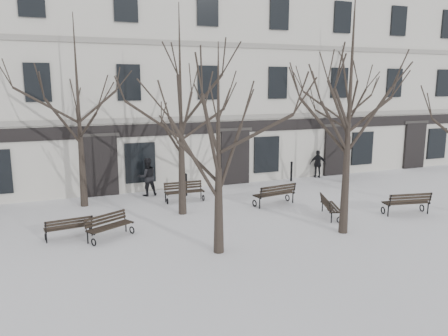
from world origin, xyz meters
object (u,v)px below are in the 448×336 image
bench_0 (109,225)px  bench_2 (407,202)px  bench_4 (275,194)px  tree_1 (218,125)px  bench_1 (69,227)px  tree_2 (351,86)px  bench_5 (330,206)px  bench_3 (184,191)px

bench_0 → bench_2: bearing=-36.8°
bench_2 → bench_4: bearing=-26.2°
tree_1 → bench_1: bearing=145.2°
tree_1 → bench_1: tree_1 is taller
bench_1 → bench_4: size_ratio=0.81×
bench_2 → tree_1: bearing=17.0°
tree_2 → bench_5: tree_2 is taller
bench_0 → bench_3: bench_3 is taller
bench_4 → bench_2: bearing=134.3°
bench_2 → bench_0: bearing=2.6°
bench_0 → bench_5: size_ratio=1.00×
bench_4 → tree_2: bearing=88.8°
tree_2 → bench_1: bearing=162.4°
tree_1 → bench_4: (4.32, 4.27, -3.56)m
bench_3 → bench_5: 6.60m
bench_0 → bench_4: size_ratio=0.87×
tree_1 → bench_2: size_ratio=3.28×
tree_1 → bench_0: bearing=139.8°
bench_1 → bench_5: size_ratio=0.94×
bench_2 → bench_3: size_ratio=1.11×
bench_0 → bench_4: (7.43, 1.65, 0.07)m
bench_5 → bench_2: bearing=-84.1°
bench_0 → tree_1: bearing=-69.1°
bench_2 → bench_3: bench_2 is taller
tree_2 → bench_5: (0.65, 1.78, -4.79)m
bench_5 → bench_3: bearing=68.3°
bench_3 → bench_4: 4.17m
tree_2 → bench_3: size_ratio=4.64×
tree_2 → bench_0: 9.66m
bench_1 → bench_3: (5.16, 3.32, 0.05)m
bench_1 → tree_2: bearing=155.7°
bench_0 → bench_4: bench_4 is taller
tree_1 → bench_4: bearing=44.7°
bench_0 → bench_1: bench_0 is taller
tree_1 → bench_1: (-4.43, 3.08, -3.66)m
bench_2 → bench_1: bearing=1.5°
bench_0 → bench_1: bearing=131.9°
bench_4 → bench_3: bearing=-39.7°
tree_2 → bench_2: size_ratio=4.20×
bench_3 → bench_5: bearing=-42.1°
tree_2 → tree_1: bearing=-178.7°
tree_2 → bench_5: size_ratio=4.79×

